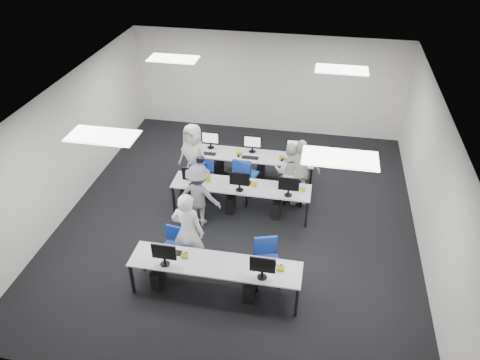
% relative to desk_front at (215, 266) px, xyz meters
% --- Properties ---
extents(room, '(9.00, 9.02, 3.00)m').
position_rel_desk_front_xyz_m(room, '(0.00, 2.40, 0.82)').
color(room, black).
rests_on(room, ground).
extents(ceiling_panels, '(5.20, 4.60, 0.02)m').
position_rel_desk_front_xyz_m(ceiling_panels, '(0.00, 2.40, 2.30)').
color(ceiling_panels, white).
rests_on(ceiling_panels, room).
extents(desk_front, '(3.20, 0.70, 0.73)m').
position_rel_desk_front_xyz_m(desk_front, '(0.00, 0.00, 0.00)').
color(desk_front, silver).
rests_on(desk_front, ground).
extents(desk_mid, '(3.20, 0.70, 0.73)m').
position_rel_desk_front_xyz_m(desk_mid, '(0.00, 2.60, 0.00)').
color(desk_mid, silver).
rests_on(desk_mid, ground).
extents(desk_back, '(3.20, 0.70, 0.73)m').
position_rel_desk_front_xyz_m(desk_back, '(0.00, 4.00, 0.00)').
color(desk_back, silver).
rests_on(desk_back, ground).
extents(equipment_front, '(2.51, 0.41, 1.19)m').
position_rel_desk_front_xyz_m(equipment_front, '(-0.19, -0.02, -0.32)').
color(equipment_front, '#0D5CB5').
rests_on(equipment_front, desk_front).
extents(equipment_mid, '(2.91, 0.41, 1.19)m').
position_rel_desk_front_xyz_m(equipment_mid, '(-0.19, 2.58, -0.32)').
color(equipment_mid, white).
rests_on(equipment_mid, desk_mid).
extents(equipment_back, '(2.91, 0.41, 1.19)m').
position_rel_desk_front_xyz_m(equipment_back, '(0.19, 4.02, -0.32)').
color(equipment_back, white).
rests_on(equipment_back, desk_back).
extents(chair_0, '(0.47, 0.50, 0.84)m').
position_rel_desk_front_xyz_m(chair_0, '(-1.03, 0.60, -0.42)').
color(chair_0, navy).
rests_on(chair_0, ground).
extents(chair_1, '(0.60, 0.63, 0.96)m').
position_rel_desk_front_xyz_m(chair_1, '(0.90, 0.46, -0.38)').
color(chair_1, navy).
rests_on(chair_1, ground).
extents(chair_2, '(0.45, 0.49, 0.90)m').
position_rel_desk_front_xyz_m(chair_2, '(-1.03, 3.15, -0.40)').
color(chair_2, navy).
rests_on(chair_2, ground).
extents(chair_3, '(0.50, 0.55, 0.99)m').
position_rel_desk_front_xyz_m(chair_3, '(-0.12, 3.07, -0.37)').
color(chair_3, navy).
rests_on(chair_3, ground).
extents(chair_4, '(0.47, 0.51, 0.93)m').
position_rel_desk_front_xyz_m(chair_4, '(1.17, 3.24, -0.39)').
color(chair_4, navy).
rests_on(chair_4, ground).
extents(chair_5, '(0.51, 0.54, 0.83)m').
position_rel_desk_front_xyz_m(chair_5, '(-1.25, 3.34, -0.42)').
color(chair_5, navy).
rests_on(chair_5, ground).
extents(chair_6, '(0.63, 0.66, 0.99)m').
position_rel_desk_front_xyz_m(chair_6, '(-0.02, 3.42, -0.37)').
color(chair_6, navy).
rests_on(chair_6, ground).
extents(chair_7, '(0.58, 0.60, 0.89)m').
position_rel_desk_front_xyz_m(chair_7, '(1.09, 3.47, -0.40)').
color(chair_7, navy).
rests_on(chair_7, ground).
extents(handbag, '(0.35, 0.26, 0.25)m').
position_rel_desk_front_xyz_m(handbag, '(-1.29, 2.71, 0.18)').
color(handbag, '#A37854').
rests_on(handbag, desk_mid).
extents(student_0, '(0.69, 0.49, 1.79)m').
position_rel_desk_front_xyz_m(student_0, '(-0.68, 0.59, 0.22)').
color(student_0, white).
rests_on(student_0, ground).
extents(student_1, '(0.79, 0.64, 1.54)m').
position_rel_desk_front_xyz_m(student_1, '(1.04, 3.34, 0.09)').
color(student_1, white).
rests_on(student_1, ground).
extents(student_2, '(0.98, 0.82, 1.70)m').
position_rel_desk_front_xyz_m(student_2, '(-1.37, 3.50, 0.17)').
color(student_2, white).
rests_on(student_2, ground).
extents(student_3, '(1.05, 0.61, 1.69)m').
position_rel_desk_front_xyz_m(student_3, '(1.27, 3.25, 0.16)').
color(student_3, white).
rests_on(student_3, ground).
extents(photographer, '(1.05, 0.69, 1.53)m').
position_rel_desk_front_xyz_m(photographer, '(-0.84, 2.00, 0.09)').
color(photographer, slate).
rests_on(photographer, ground).
extents(dslr_camera, '(0.16, 0.20, 0.10)m').
position_rel_desk_front_xyz_m(dslr_camera, '(-0.82, 2.18, 0.90)').
color(dslr_camera, black).
rests_on(dslr_camera, photographer).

